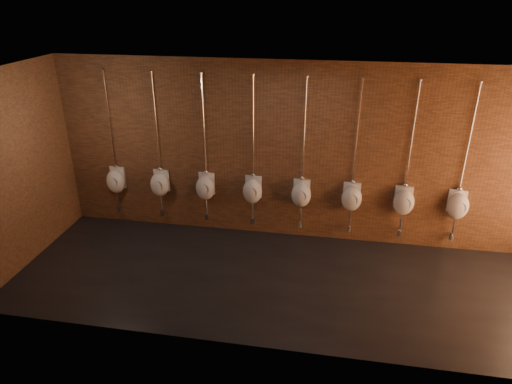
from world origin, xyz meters
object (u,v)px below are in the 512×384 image
urinal_3 (253,190)px  urinal_7 (458,205)px  urinal_2 (205,187)px  urinal_1 (160,184)px  urinal_0 (116,180)px  urinal_5 (352,197)px  urinal_6 (404,201)px  urinal_4 (301,194)px

urinal_3 → urinal_7: 3.51m
urinal_2 → urinal_3: size_ratio=1.00×
urinal_1 → urinal_3: (1.76, 0.00, 0.00)m
urinal_0 → urinal_5: size_ratio=1.00×
urinal_1 → urinal_6: (4.39, 0.00, 0.00)m
urinal_1 → urinal_5: same height
urinal_1 → urinal_5: bearing=0.0°
urinal_0 → urinal_1: same height
urinal_0 → urinal_1: size_ratio=1.00×
urinal_2 → urinal_4: same height
urinal_2 → urinal_3: (0.88, 0.00, 0.00)m
urinal_3 → urinal_5: (1.76, 0.00, 0.00)m
urinal_4 → urinal_2: bearing=180.0°
urinal_0 → urinal_6: same height
urinal_1 → urinal_6: size_ratio=1.00×
urinal_4 → urinal_6: same height
urinal_5 → urinal_2: bearing=180.0°
urinal_0 → urinal_4: size_ratio=1.00×
urinal_6 → urinal_4: bearing=180.0°
urinal_3 → urinal_1: bearing=180.0°
urinal_3 → urinal_7: (3.51, 0.00, 0.00)m
urinal_2 → urinal_5: bearing=0.0°
urinal_2 → urinal_3: bearing=0.0°
urinal_6 → urinal_7: size_ratio=1.00×
urinal_2 → urinal_6: 3.51m
urinal_7 → urinal_3: bearing=180.0°
urinal_0 → urinal_6: 5.27m
urinal_1 → urinal_6: 4.39m
urinal_0 → urinal_1: 0.88m
urinal_0 → urinal_2: (1.76, 0.00, 0.00)m
urinal_4 → urinal_6: size_ratio=1.00×
urinal_2 → urinal_6: size_ratio=1.00×
urinal_3 → urinal_5: bearing=0.0°
urinal_3 → urinal_4: size_ratio=1.00×
urinal_3 → urinal_0: bearing=180.0°
urinal_0 → urinal_3: same height
urinal_2 → urinal_7: same height
urinal_0 → urinal_5: 4.39m
urinal_5 → urinal_7: size_ratio=1.00×
urinal_2 → urinal_7: 4.39m
urinal_0 → urinal_2: bearing=0.0°
urinal_4 → urinal_6: (1.76, 0.00, 0.00)m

